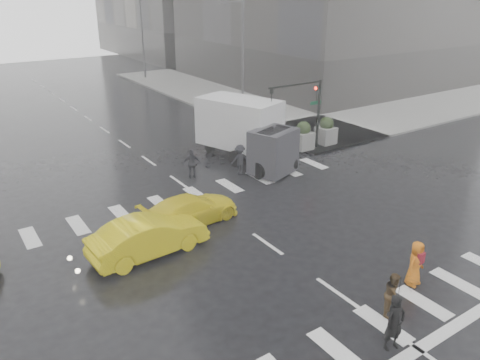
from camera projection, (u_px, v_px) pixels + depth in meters
ground at (267, 244)px, 19.21m from camera, size 120.00×120.00×0.00m
sidewalk_ne at (323, 102)px, 42.66m from camera, size 35.00×35.00×0.15m
road_markings at (267, 244)px, 19.21m from camera, size 18.00×48.00×0.01m
traffic_signal_pole at (307, 102)px, 28.77m from camera, size 4.45×0.42×4.50m
street_lamp_near at (241, 53)px, 36.73m from camera, size 2.15×0.22×9.00m
street_lamp_far at (141, 34)px, 52.08m from camera, size 2.15×0.22×9.00m
planter_west at (278, 142)px, 28.73m from camera, size 1.10×1.10×1.80m
planter_mid at (303, 136)px, 29.77m from camera, size 1.10×1.10×1.80m
planter_east at (326, 131)px, 30.80m from camera, size 1.10×1.10×1.80m
pedestrian_black at (398, 303)px, 13.08m from camera, size 1.13×1.14×2.43m
pedestrian_brown at (393, 294)px, 14.80m from camera, size 0.92×0.86×1.52m
pedestrian_orange at (415, 263)px, 16.30m from camera, size 0.90×0.66×1.68m
pedestrian_far_a at (192, 164)px, 25.57m from camera, size 1.12×0.90×1.67m
pedestrian_far_b at (240, 160)px, 26.11m from camera, size 1.22×0.86×1.71m
taxi_mid at (149, 236)px, 18.22m from camera, size 4.78×1.93×1.54m
taxi_rear at (190, 210)px, 20.65m from camera, size 4.19×2.25×1.32m
box_truck at (248, 130)px, 27.65m from camera, size 2.56×6.83×3.63m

